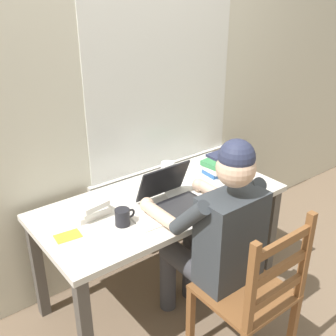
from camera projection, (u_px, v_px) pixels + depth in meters
ground_plane at (162, 292)px, 2.72m from camera, size 8.00×8.00×0.00m
back_wall at (119, 86)px, 2.48m from camera, size 6.00×0.08×2.60m
desk at (161, 213)px, 2.46m from camera, size 1.47×0.69×0.70m
seated_person at (216, 233)px, 2.16m from camera, size 0.50×0.60×1.23m
wooden_chair at (253, 295)px, 2.05m from camera, size 0.42×0.42×0.93m
laptop at (173, 197)px, 2.34m from camera, size 0.33×0.32×0.22m
computer_mouse at (211, 192)px, 2.47m from camera, size 0.06×0.10×0.03m
coffee_mug_white at (168, 169)px, 2.68m from camera, size 0.12×0.09×0.10m
coffee_mug_dark at (123, 217)px, 2.16m from camera, size 0.12×0.08×0.09m
book_stack_main at (91, 209)px, 2.24m from camera, size 0.20×0.14×0.09m
book_stack_side at (218, 166)px, 2.73m from camera, size 0.20×0.17×0.09m
paper_pile_near_laptop at (155, 217)px, 2.23m from camera, size 0.24×0.20×0.01m
paper_pile_back_corner at (183, 192)px, 2.50m from camera, size 0.28×0.26×0.01m
landscape_photo_print at (68, 236)px, 2.08m from camera, size 0.14×0.10×0.00m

